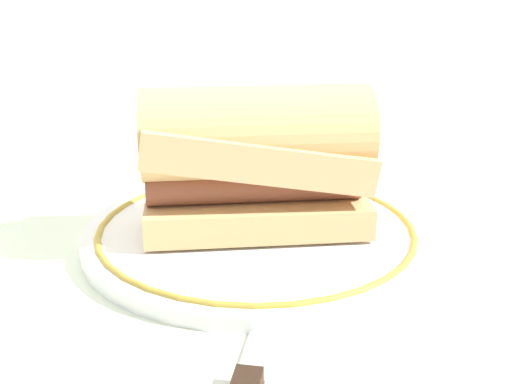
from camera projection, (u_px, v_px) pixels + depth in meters
ground_plane at (255, 246)px, 0.54m from camera, size 1.50×1.50×0.00m
plate at (256, 232)px, 0.55m from camera, size 0.30×0.30×0.01m
sausage_sandwich at (256, 157)px, 0.53m from camera, size 0.21×0.14×0.12m
butter_knife at (253, 366)px, 0.37m from camera, size 0.10×0.14×0.01m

